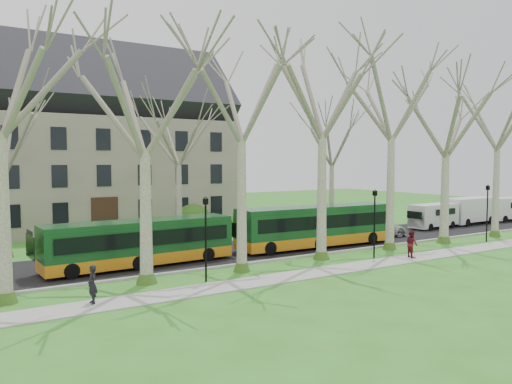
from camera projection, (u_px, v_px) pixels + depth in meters
ground at (289, 265)px, 29.71m from camera, size 120.00×120.00×0.00m
sidewalk at (316, 273)px, 27.60m from camera, size 70.00×2.00×0.06m
road at (242, 251)px, 34.36m from camera, size 80.00×8.00×0.06m
curb at (275, 260)px, 30.98m from camera, size 80.00×0.25×0.14m
building at (86, 141)px, 46.34m from camera, size 26.50×12.20×16.00m
tree_row_verge at (287, 148)px, 29.53m from camera, size 49.00×7.00×14.00m
tree_row_far at (191, 164)px, 37.94m from camera, size 33.00×7.00×12.00m
lamp_row at (299, 224)px, 28.71m from camera, size 36.22×0.22×4.30m
hedges at (136, 228)px, 39.02m from camera, size 30.60×8.60×2.00m
bus_lead at (141, 242)px, 29.21m from camera, size 11.25×2.88×2.79m
bus_follow at (316, 226)px, 35.75m from camera, size 12.22×2.99×3.03m
sedan at (377, 228)px, 40.56m from camera, size 5.35×3.26×1.45m
van_a at (434, 216)px, 45.67m from camera, size 5.14×2.08×2.21m
van_b at (470, 211)px, 48.77m from camera, size 5.91×2.29×2.55m
van_c at (510, 209)px, 51.50m from camera, size 5.71×2.84×2.38m
pedestrian_a at (92, 284)px, 21.51m from camera, size 0.42×0.62×1.67m
pedestrian_b at (412, 244)px, 31.89m from camera, size 0.86×0.98×1.72m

